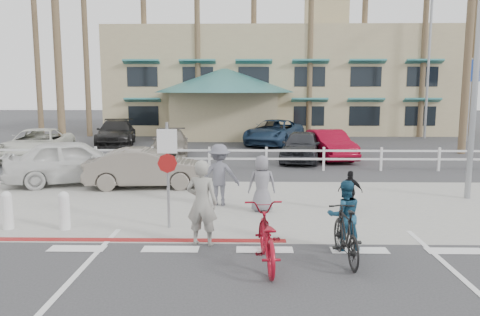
{
  "coord_description": "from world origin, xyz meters",
  "views": [
    {
      "loc": [
        -0.34,
        -8.92,
        3.37
      ],
      "look_at": [
        -0.58,
        3.88,
        1.5
      ],
      "focal_mm": 35.0,
      "sensor_mm": 36.0,
      "label": 1
    }
  ],
  "objects_px": {
    "sign_post": "(168,170)",
    "car_white_sedan": "(146,168)",
    "bike_red": "(266,237)",
    "bike_black": "(346,234)",
    "car_red_compact": "(75,161)"
  },
  "relations": [
    {
      "from": "car_red_compact",
      "to": "bike_black",
      "type": "bearing_deg",
      "value": -153.46
    },
    {
      "from": "bike_black",
      "to": "car_red_compact",
      "type": "distance_m",
      "value": 11.23
    },
    {
      "from": "sign_post",
      "to": "car_red_compact",
      "type": "bearing_deg",
      "value": 128.48
    },
    {
      "from": "bike_black",
      "to": "car_white_sedan",
      "type": "bearing_deg",
      "value": -55.16
    },
    {
      "from": "sign_post",
      "to": "bike_red",
      "type": "relative_size",
      "value": 1.34
    },
    {
      "from": "bike_red",
      "to": "bike_black",
      "type": "height_order",
      "value": "bike_red"
    },
    {
      "from": "bike_red",
      "to": "car_white_sedan",
      "type": "relative_size",
      "value": 0.52
    },
    {
      "from": "sign_post",
      "to": "bike_red",
      "type": "height_order",
      "value": "sign_post"
    },
    {
      "from": "bike_black",
      "to": "car_white_sedan",
      "type": "relative_size",
      "value": 0.45
    },
    {
      "from": "bike_black",
      "to": "car_white_sedan",
      "type": "distance_m",
      "value": 8.89
    },
    {
      "from": "bike_red",
      "to": "bike_black",
      "type": "xyz_separation_m",
      "value": [
        1.58,
        0.24,
        -0.01
      ]
    },
    {
      "from": "sign_post",
      "to": "car_white_sedan",
      "type": "distance_m",
      "value": 5.13
    },
    {
      "from": "sign_post",
      "to": "bike_red",
      "type": "xyz_separation_m",
      "value": [
        2.3,
        -2.43,
        -0.88
      ]
    },
    {
      "from": "bike_red",
      "to": "car_red_compact",
      "type": "bearing_deg",
      "value": -54.06
    },
    {
      "from": "bike_red",
      "to": "car_red_compact",
      "type": "height_order",
      "value": "car_red_compact"
    }
  ]
}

